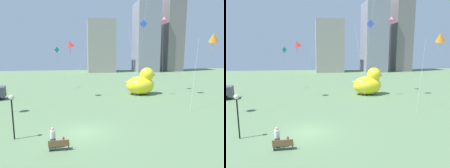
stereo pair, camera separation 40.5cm
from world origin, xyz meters
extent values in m
plane|color=#5C7C53|center=(0.00, 0.00, 0.00)|extent=(140.00, 140.00, 0.00)
cube|color=brown|center=(-2.00, -3.20, 0.42)|extent=(1.58, 0.46, 0.06)
cube|color=brown|center=(-2.00, -3.40, 0.68)|extent=(1.58, 0.07, 0.45)
cube|color=#47474C|center=(-2.71, -3.21, 0.20)|extent=(0.08, 0.37, 0.39)
cube|color=#47474C|center=(-1.29, -3.19, 0.20)|extent=(0.08, 0.37, 0.39)
cylinder|color=#38476B|center=(-2.62, -2.79, 0.42)|extent=(0.19, 0.19, 0.85)
cylinder|color=#38476B|center=(-2.40, -2.79, 0.42)|extent=(0.19, 0.19, 0.85)
cylinder|color=white|center=(-2.51, -2.79, 1.16)|extent=(0.42, 0.42, 0.63)
sphere|color=#D8AD8C|center=(-2.51, -2.79, 1.60)|extent=(0.25, 0.25, 0.25)
cylinder|color=silver|center=(-1.78, -2.58, 0.21)|extent=(0.10, 0.10, 0.42)
cylinder|color=silver|center=(-1.67, -2.58, 0.21)|extent=(0.10, 0.10, 0.42)
cylinder|color=#D85999|center=(-1.73, -2.58, 0.58)|extent=(0.21, 0.21, 0.32)
sphere|color=#A87C5B|center=(-1.73, -2.58, 0.80)|extent=(0.12, 0.12, 0.12)
ellipsoid|color=yellow|center=(10.46, 15.99, 1.68)|extent=(5.14, 3.80, 3.35)
sphere|color=yellow|center=(11.69, 15.99, 3.66)|extent=(2.50, 2.50, 2.50)
cone|color=orange|center=(12.82, 15.99, 3.53)|extent=(1.13, 1.13, 1.13)
cone|color=yellow|center=(8.22, 15.99, 2.24)|extent=(1.53, 1.34, 1.61)
cylinder|color=black|center=(-6.12, -0.57, 1.82)|extent=(0.12, 0.12, 3.63)
sphere|color=#EAEACC|center=(-6.12, -0.57, 3.79)|extent=(0.40, 0.40, 0.40)
cube|color=#9E938C|center=(8.00, 60.83, 10.12)|extent=(10.77, 8.99, 20.23)
cube|color=gray|center=(26.00, 59.63, 13.55)|extent=(8.80, 10.03, 27.10)
cube|color=gray|center=(38.00, 60.68, 17.81)|extent=(7.06, 8.04, 35.62)
cylinder|color=silver|center=(10.03, 13.81, 10.96)|extent=(2.99, 1.30, 21.92)
cylinder|color=silver|center=(15.42, 17.93, 6.92)|extent=(0.35, 0.15, 13.84)
cone|color=pink|center=(15.49, 18.09, 13.84)|extent=(1.72, 1.86, 1.51)
cylinder|color=pink|center=(15.49, 18.09, 12.94)|extent=(0.04, 0.04, 1.60)
cylinder|color=silver|center=(14.65, 5.65, 4.72)|extent=(2.44, 2.94, 9.45)
cone|color=orange|center=(16.11, 4.45, 9.44)|extent=(1.75, 1.82, 1.46)
cylinder|color=orange|center=(16.11, 4.45, 8.54)|extent=(0.04, 0.04, 1.60)
cylinder|color=silver|center=(-3.77, 22.93, 4.10)|extent=(2.70, 2.49, 8.20)
cube|color=teal|center=(-5.00, 24.26, 8.19)|extent=(0.94, 0.94, 1.27)
cylinder|color=teal|center=(-5.00, 24.26, 7.29)|extent=(0.04, 0.04, 1.60)
cylinder|color=silver|center=(-0.48, 16.43, 4.50)|extent=(2.64, 2.71, 9.00)
cone|color=red|center=(-1.82, 15.12, 9.00)|extent=(1.66, 1.46, 1.40)
cylinder|color=red|center=(-1.82, 15.12, 8.10)|extent=(0.04, 0.04, 1.60)
cylinder|color=silver|center=(8.32, 13.23, 6.11)|extent=(1.11, 3.60, 12.22)
cube|color=blue|center=(10.11, 13.77, 12.21)|extent=(1.25, 0.38, 1.27)
cylinder|color=blue|center=(10.11, 13.77, 11.31)|extent=(0.04, 0.04, 1.60)
camera|label=1|loc=(-0.18, -18.00, 7.52)|focal=31.37mm
camera|label=2|loc=(0.22, -18.06, 7.52)|focal=31.37mm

